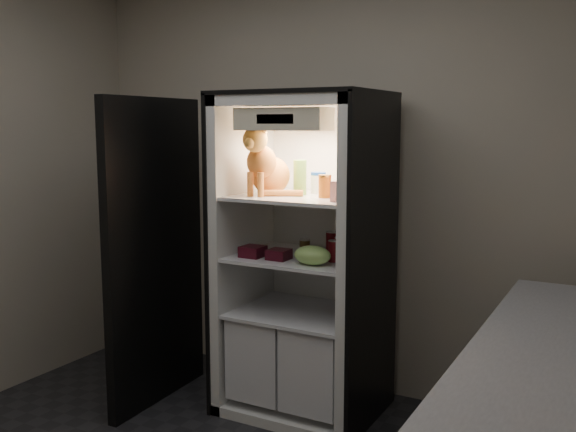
{
  "coord_description": "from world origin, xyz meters",
  "views": [
    {
      "loc": [
        1.68,
        -1.9,
        1.69
      ],
      "look_at": [
        -0.09,
        1.32,
        1.17
      ],
      "focal_mm": 40.0,
      "sensor_mm": 36.0,
      "label": 1
    }
  ],
  "objects_px": {
    "grape_bag": "(312,255)",
    "soda_can_a": "(332,243)",
    "cream_carton": "(338,191)",
    "soda_can_c": "(334,251)",
    "mayo_tub": "(318,183)",
    "refrigerator": "(306,278)",
    "condiment_jar": "(305,246)",
    "pepper_jar": "(349,179)",
    "berry_box_left": "(253,251)",
    "soda_can_b": "(341,249)",
    "tabby_cat": "(266,167)",
    "berry_box_right": "(279,254)",
    "parmesan_shaker": "(300,177)",
    "salsa_jar": "(325,186)"
  },
  "relations": [
    {
      "from": "refrigerator",
      "to": "grape_bag",
      "type": "bearing_deg",
      "value": -56.14
    },
    {
      "from": "tabby_cat",
      "to": "salsa_jar",
      "type": "height_order",
      "value": "tabby_cat"
    },
    {
      "from": "cream_carton",
      "to": "soda_can_c",
      "type": "bearing_deg",
      "value": 122.12
    },
    {
      "from": "soda_can_a",
      "to": "parmesan_shaker",
      "type": "bearing_deg",
      "value": -157.02
    },
    {
      "from": "salsa_jar",
      "to": "condiment_jar",
      "type": "bearing_deg",
      "value": 149.47
    },
    {
      "from": "condiment_jar",
      "to": "berry_box_right",
      "type": "xyz_separation_m",
      "value": [
        -0.05,
        -0.22,
        -0.01
      ]
    },
    {
      "from": "berry_box_right",
      "to": "condiment_jar",
      "type": "bearing_deg",
      "value": 77.96
    },
    {
      "from": "mayo_tub",
      "to": "cream_carton",
      "type": "height_order",
      "value": "mayo_tub"
    },
    {
      "from": "tabby_cat",
      "to": "soda_can_b",
      "type": "xyz_separation_m",
      "value": [
        0.45,
        0.05,
        -0.44
      ]
    },
    {
      "from": "grape_bag",
      "to": "condiment_jar",
      "type": "bearing_deg",
      "value": 124.94
    },
    {
      "from": "condiment_jar",
      "to": "berry_box_left",
      "type": "distance_m",
      "value": 0.32
    },
    {
      "from": "tabby_cat",
      "to": "berry_box_right",
      "type": "xyz_separation_m",
      "value": [
        0.14,
        -0.09,
        -0.48
      ]
    },
    {
      "from": "mayo_tub",
      "to": "grape_bag",
      "type": "distance_m",
      "value": 0.51
    },
    {
      "from": "condiment_jar",
      "to": "soda_can_c",
      "type": "bearing_deg",
      "value": -27.5
    },
    {
      "from": "refrigerator",
      "to": "condiment_jar",
      "type": "distance_m",
      "value": 0.19
    },
    {
      "from": "mayo_tub",
      "to": "grape_bag",
      "type": "xyz_separation_m",
      "value": [
        0.13,
        -0.33,
        -0.36
      ]
    },
    {
      "from": "salsa_jar",
      "to": "soda_can_c",
      "type": "xyz_separation_m",
      "value": [
        0.07,
        -0.02,
        -0.35
      ]
    },
    {
      "from": "mayo_tub",
      "to": "cream_carton",
      "type": "bearing_deg",
      "value": -49.58
    },
    {
      "from": "parmesan_shaker",
      "to": "mayo_tub",
      "type": "bearing_deg",
      "value": 61.98
    },
    {
      "from": "soda_can_a",
      "to": "tabby_cat",
      "type": "bearing_deg",
      "value": -154.44
    },
    {
      "from": "refrigerator",
      "to": "cream_carton",
      "type": "xyz_separation_m",
      "value": [
        0.3,
        -0.23,
        0.55
      ]
    },
    {
      "from": "mayo_tub",
      "to": "soda_can_b",
      "type": "distance_m",
      "value": 0.44
    },
    {
      "from": "grape_bag",
      "to": "soda_can_a",
      "type": "bearing_deg",
      "value": 93.3
    },
    {
      "from": "soda_can_a",
      "to": "soda_can_c",
      "type": "bearing_deg",
      "value": -62.19
    },
    {
      "from": "cream_carton",
      "to": "soda_can_c",
      "type": "relative_size",
      "value": 0.9
    },
    {
      "from": "refrigerator",
      "to": "tabby_cat",
      "type": "bearing_deg",
      "value": -147.46
    },
    {
      "from": "mayo_tub",
      "to": "soda_can_a",
      "type": "bearing_deg",
      "value": -20.28
    },
    {
      "from": "pepper_jar",
      "to": "berry_box_left",
      "type": "distance_m",
      "value": 0.69
    },
    {
      "from": "refrigerator",
      "to": "soda_can_b",
      "type": "distance_m",
      "value": 0.34
    },
    {
      "from": "parmesan_shaker",
      "to": "condiment_jar",
      "type": "bearing_deg",
      "value": 73.8
    },
    {
      "from": "mayo_tub",
      "to": "soda_can_c",
      "type": "relative_size",
      "value": 1.05
    },
    {
      "from": "mayo_tub",
      "to": "soda_can_c",
      "type": "distance_m",
      "value": 0.45
    },
    {
      "from": "tabby_cat",
      "to": "soda_can_c",
      "type": "xyz_separation_m",
      "value": [
        0.43,
        0.0,
        -0.45
      ]
    },
    {
      "from": "soda_can_b",
      "to": "cream_carton",
      "type": "bearing_deg",
      "value": -72.92
    },
    {
      "from": "soda_can_b",
      "to": "condiment_jar",
      "type": "bearing_deg",
      "value": 163.16
    },
    {
      "from": "condiment_jar",
      "to": "berry_box_right",
      "type": "relative_size",
      "value": 0.75
    },
    {
      "from": "pepper_jar",
      "to": "berry_box_left",
      "type": "height_order",
      "value": "pepper_jar"
    },
    {
      "from": "cream_carton",
      "to": "refrigerator",
      "type": "bearing_deg",
      "value": 142.82
    },
    {
      "from": "refrigerator",
      "to": "soda_can_b",
      "type": "height_order",
      "value": "refrigerator"
    },
    {
      "from": "parmesan_shaker",
      "to": "soda_can_b",
      "type": "bearing_deg",
      "value": -8.32
    },
    {
      "from": "soda_can_b",
      "to": "soda_can_c",
      "type": "xyz_separation_m",
      "value": [
        -0.02,
        -0.05,
        -0.01
      ]
    },
    {
      "from": "refrigerator",
      "to": "tabby_cat",
      "type": "xyz_separation_m",
      "value": [
        -0.2,
        -0.12,
        0.66
      ]
    },
    {
      "from": "tabby_cat",
      "to": "parmesan_shaker",
      "type": "height_order",
      "value": "tabby_cat"
    },
    {
      "from": "pepper_jar",
      "to": "condiment_jar",
      "type": "bearing_deg",
      "value": 175.29
    },
    {
      "from": "condiment_jar",
      "to": "grape_bag",
      "type": "height_order",
      "value": "grape_bag"
    },
    {
      "from": "salsa_jar",
      "to": "pepper_jar",
      "type": "bearing_deg",
      "value": 36.66
    },
    {
      "from": "pepper_jar",
      "to": "berry_box_left",
      "type": "xyz_separation_m",
      "value": [
        -0.5,
        -0.21,
        -0.42
      ]
    },
    {
      "from": "pepper_jar",
      "to": "soda_can_b",
      "type": "distance_m",
      "value": 0.39
    },
    {
      "from": "berry_box_right",
      "to": "soda_can_b",
      "type": "bearing_deg",
      "value": 24.34
    },
    {
      "from": "berry_box_left",
      "to": "soda_can_b",
      "type": "bearing_deg",
      "value": 17.49
    }
  ]
}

